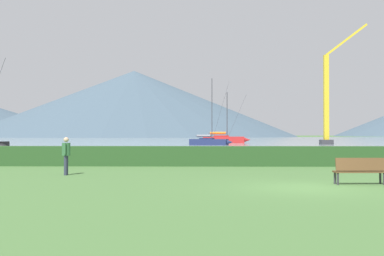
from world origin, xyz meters
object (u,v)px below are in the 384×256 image
Objects in this scene: dock_crane at (328,103)px; park_bench_near_path at (360,169)px; person_standing_walker at (66,153)px; sailboat_slip_6 at (224,139)px; sailboat_slip_4 at (209,141)px.

park_bench_near_path is at bearing -103.61° from dock_crane.
dock_crane reaches higher than park_bench_near_path.
person_standing_walker reaches higher than park_bench_near_path.
park_bench_near_path is (1.32, -77.01, -0.22)m from sailboat_slip_6.
person_standing_walker is (-11.48, 3.68, 0.44)m from park_bench_near_path.
dock_crane is at bearing 63.13° from person_standing_walker.
park_bench_near_path is at bearing -20.77° from person_standing_walker.
person_standing_walker is (-10.17, -73.33, 0.22)m from sailboat_slip_6.
sailboat_slip_4 is 6.50× the size of person_standing_walker.
sailboat_slip_6 is 74.03m from person_standing_walker.
sailboat_slip_4 reaches higher than park_bench_near_path.
sailboat_slip_6 is at bearing 94.74° from sailboat_slip_4.
dock_crane is (15.79, 65.25, 6.49)m from park_bench_near_path.
sailboat_slip_6 is 21.69m from dock_crane.
dock_crane is (20.24, 4.83, 6.42)m from sailboat_slip_4.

